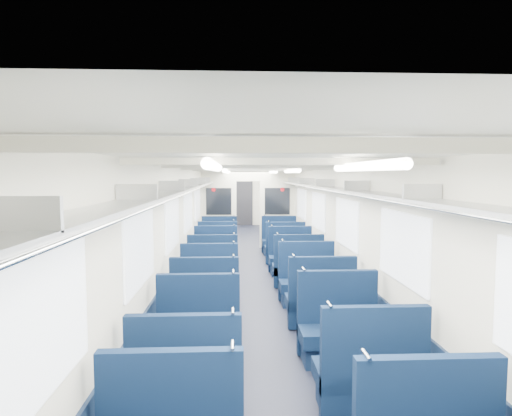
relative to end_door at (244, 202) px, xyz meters
The scene contains 29 objects.
floor 9.00m from the end_door, 90.00° to the right, with size 2.80×18.00×0.01m, color black.
ceiling 9.04m from the end_door, 90.00° to the right, with size 2.80×18.00×0.01m, color white.
wall_left 9.05m from the end_door, 98.90° to the right, with size 0.02×18.00×2.35m, color beige.
dado_left 9.07m from the end_door, 98.81° to the right, with size 0.03×17.90×0.70m, color #101E35.
wall_right 9.05m from the end_door, 81.10° to the right, with size 0.02×18.00×2.35m, color beige.
dado_right 9.07m from the end_door, 81.19° to the right, with size 0.03×17.90×0.70m, color #101E35.
wall_far 0.19m from the end_door, 90.00° to the left, with size 2.80×0.02×2.35m, color beige.
luggage_rack_left 9.07m from the end_door, 97.73° to the right, with size 0.36×17.40×0.18m.
luggage_rack_right 9.07m from the end_door, 82.27° to the right, with size 0.36×17.40×0.18m.
windows 9.41m from the end_door, 90.00° to the right, with size 2.78×15.60×0.75m.
ceiling_fittings 9.29m from the end_door, 90.00° to the right, with size 2.70×16.06×0.11m.
end_door is the anchor object (origin of this frame).
bulkhead 5.75m from the end_door, 90.00° to the right, with size 2.80×0.10×2.35m.
seat_4 15.00m from the end_door, 93.17° to the right, with size 0.97×0.53×1.08m.
seat_5 14.86m from the end_door, 86.79° to the right, with size 0.97×0.53×1.08m.
seat_6 13.82m from the end_door, 93.45° to the right, with size 0.97×0.53×1.08m.
seat_7 13.72m from the end_door, 86.53° to the right, with size 0.97×0.53×1.08m.
seat_8 12.55m from the end_door, 93.80° to the right, with size 0.97×0.53×1.08m.
seat_9 12.59m from the end_door, 86.21° to the right, with size 0.97×0.53×1.08m.
seat_10 11.62m from the end_door, 94.10° to the right, with size 0.97×0.53×1.08m.
seat_11 11.48m from the end_door, 85.85° to the right, with size 0.97×0.53×1.08m.
seat_12 10.31m from the end_door, 94.62° to the right, with size 0.97×0.53×1.08m.
seat_13 10.37m from the end_door, 85.40° to the right, with size 0.97×0.53×1.08m.
seat_14 9.16m from the end_door, 95.21° to the right, with size 0.97×0.53×1.08m.
seat_15 9.32m from the end_door, 84.88° to the right, with size 0.97×0.53×1.08m.
seat_16 7.97m from the end_door, 96.00° to the right, with size 0.97×0.53×1.08m.
seat_17 8.20m from the end_door, 84.17° to the right, with size 0.97×0.53×1.08m.
seat_18 6.95m from the end_door, 96.89° to the right, with size 0.97×0.53×1.08m.
seat_19 6.93m from the end_door, 83.09° to the right, with size 0.97×0.53×1.08m.
Camera 1 is at (-0.40, -9.64, 2.20)m, focal length 30.17 mm.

